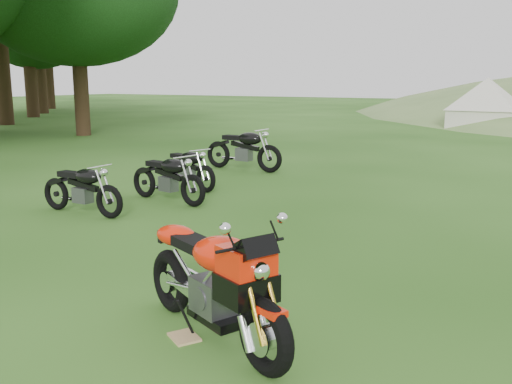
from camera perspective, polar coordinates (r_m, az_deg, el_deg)
The scene contains 9 objects.
ground at distance 6.09m, azimuth -0.26°, elevation -9.41°, with size 120.00×120.00×0.00m, color #1B440E.
treeline at distance 30.40m, azimuth -19.21°, elevation 6.55°, with size 28.00×32.00×14.00m, color black, non-canonical shape.
sport_motorcycle at distance 4.75m, azimuth -4.40°, elevation -7.99°, with size 1.96×0.49×1.17m, color red, non-canonical shape.
plywood_board at distance 4.99m, azimuth -7.18°, elevation -14.20°, with size 0.26×0.21×0.02m, color tan.
vintage_moto_a at distance 9.56m, azimuth -17.06°, elevation 0.44°, with size 1.68×0.39×0.88m, color black, non-canonical shape.
vintage_moto_b at distance 10.17m, azimuth -8.85°, elevation 1.54°, with size 1.75×0.41×0.92m, color black, non-canonical shape.
vintage_moto_c at distance 11.41m, azimuth -6.92°, elevation 2.52°, with size 1.67×0.39×0.88m, color black, non-canonical shape.
vintage_moto_d at distance 13.60m, azimuth -1.29°, elevation 4.42°, with size 2.04×0.47×1.07m, color black, non-canonical shape.
tent_left at distance 27.23m, azimuth 22.08°, elevation 8.39°, with size 2.75×2.75×2.38m, color beige, non-canonical shape.
Camera 1 is at (2.85, -4.94, 2.15)m, focal length 40.00 mm.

